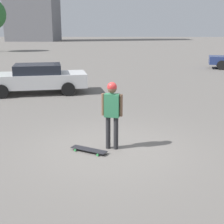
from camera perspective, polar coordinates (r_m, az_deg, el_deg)
name	(u,v)px	position (r m, az deg, el deg)	size (l,w,h in m)	color
ground_plane	(112,148)	(8.16, 0.00, -6.67)	(220.00, 220.00, 0.00)	slate
person	(112,108)	(7.82, 0.00, 0.79)	(0.26, 0.53, 1.74)	#262628
skateboard	(89,150)	(7.94, -4.26, -6.88)	(0.63, 0.97, 0.07)	#232328
car_parked_near	(36,78)	(15.34, -13.71, 6.05)	(2.85, 5.04, 1.38)	silver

